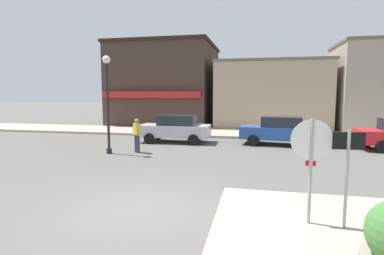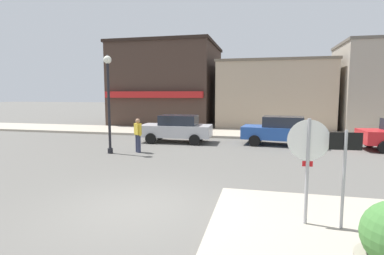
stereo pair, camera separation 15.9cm
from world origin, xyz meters
name	(u,v)px [view 2 (the right image)]	position (x,y,z in m)	size (l,w,h in m)	color
ground_plane	(137,209)	(0.00, 0.00, 0.00)	(160.00, 160.00, 0.00)	#5B5954
sidewalk_corner	(384,245)	(5.10, -0.77, 0.07)	(6.40, 4.80, 0.15)	#A89E8C
kerb_far	(218,133)	(0.00, 13.90, 0.07)	(80.00, 4.00, 0.15)	#A89E8C
stop_sign	(308,158)	(3.81, -0.29, 1.52)	(0.82, 0.08, 2.30)	#9E9EA3
one_way_sign	(344,169)	(4.48, -0.36, 1.33)	(0.60, 0.07, 2.10)	#9E9EA3
lamp_post	(108,90)	(-3.96, 6.07, 2.96)	(0.36, 0.36, 4.54)	black
parked_car_nearest	(177,128)	(-1.80, 9.85, 0.81)	(4.04, 1.96, 1.56)	#B7B7BC
parked_car_second	(281,130)	(3.95, 10.16, 0.81)	(4.16, 2.21, 1.56)	#234C9E
pedestrian_crossing_near	(138,134)	(-2.77, 6.57, 0.87)	(0.48, 0.42, 1.61)	#2D334C
building_corner_shop	(169,85)	(-5.43, 19.97, 3.57)	(8.73, 8.65, 7.13)	#3D2D26
building_storefront_left_near	(273,95)	(3.79, 18.76, 2.67)	(8.79, 5.70, 5.34)	tan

